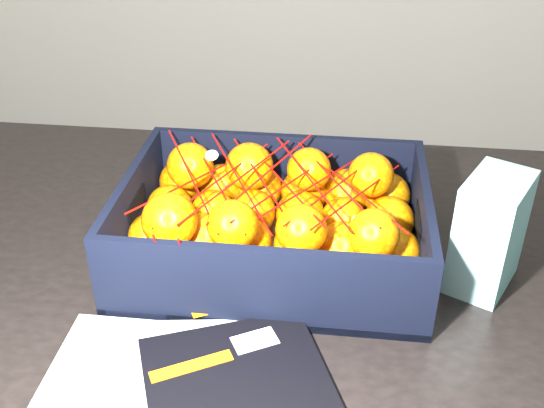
# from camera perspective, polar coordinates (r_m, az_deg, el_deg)

# --- Properties ---
(table) EXTENTS (1.20, 0.80, 0.75)m
(table) POSITION_cam_1_polar(r_m,az_deg,el_deg) (1.07, -3.76, -8.20)
(table) COLOR black
(table) RESTS_ON ground
(magazine_stack) EXTENTS (0.40, 0.39, 0.02)m
(magazine_stack) POSITION_cam_1_polar(r_m,az_deg,el_deg) (0.77, -7.91, -17.10)
(magazine_stack) COLOR #B4B5B0
(magazine_stack) RESTS_ON table
(produce_crate) EXTENTS (0.44, 0.33, 0.13)m
(produce_crate) POSITION_cam_1_polar(r_m,az_deg,el_deg) (0.97, 0.21, -2.68)
(produce_crate) COLOR olive
(produce_crate) RESTS_ON table
(clementine_heap) EXTENTS (0.42, 0.31, 0.13)m
(clementine_heap) POSITION_cam_1_polar(r_m,az_deg,el_deg) (0.96, 0.31, -1.41)
(clementine_heap) COLOR orange
(clementine_heap) RESTS_ON produce_crate
(mesh_net) EXTENTS (0.36, 0.29, 0.09)m
(mesh_net) POSITION_cam_1_polar(r_m,az_deg,el_deg) (0.92, -0.22, 1.51)
(mesh_net) COLOR #C00B07
(mesh_net) RESTS_ON clementine_heap
(retail_carton) EXTENTS (0.12, 0.13, 0.17)m
(retail_carton) POSITION_cam_1_polar(r_m,az_deg,el_deg) (0.94, 18.47, -2.42)
(retail_carton) COLOR silver
(retail_carton) RESTS_ON table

